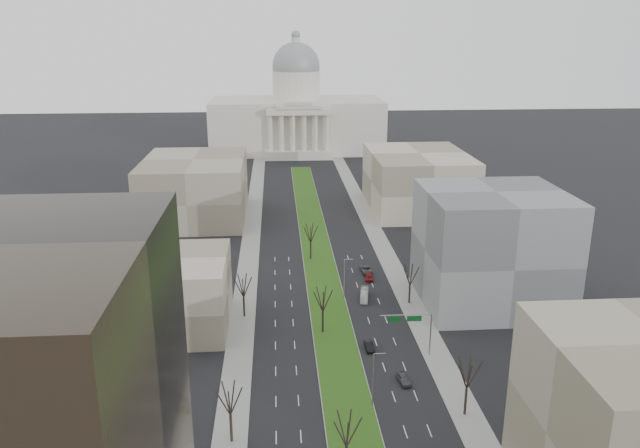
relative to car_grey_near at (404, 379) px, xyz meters
name	(u,v)px	position (x,y,z in m)	size (l,w,h in m)	color
ground	(319,259)	(-9.82, 58.59, -0.70)	(600.00, 600.00, 0.00)	black
median	(319,260)	(-9.82, 57.58, -0.60)	(8.00, 222.03, 0.20)	#999993
sidewalk_left	(244,302)	(-27.32, 33.59, -0.62)	(5.00, 330.00, 0.15)	gray
sidewalk_right	(408,297)	(7.68, 33.59, -0.62)	(5.00, 330.00, 0.15)	gray
capitol	(297,116)	(-9.82, 208.18, 15.61)	(80.00, 46.00, 55.00)	beige
building_beige_left	(159,293)	(-42.82, 23.59, 6.30)	(26.00, 22.00, 14.00)	gray
building_grey_right	(492,248)	(24.18, 30.59, 11.30)	(28.00, 26.00, 24.00)	slate
building_far_left	(195,188)	(-44.82, 98.59, 8.30)	(30.00, 40.00, 18.00)	gray
building_far_right	(418,181)	(25.18, 103.59, 8.30)	(30.00, 40.00, 18.00)	gray
tree_left_mid	(230,398)	(-27.02, -13.41, 6.30)	(5.40, 5.40, 9.72)	black
tree_left_far	(243,285)	(-27.02, 26.59, 6.14)	(5.28, 5.28, 9.50)	black
tree_right_mid	(468,372)	(7.38, -9.41, 6.46)	(5.52, 5.52, 9.94)	black
tree_right_far	(410,274)	(7.38, 30.59, 5.83)	(5.04, 5.04, 9.07)	black
tree_median_a	(347,429)	(-11.82, -21.41, 6.30)	(5.40, 5.40, 9.72)	black
tree_median_b	(323,299)	(-11.82, 18.59, 6.30)	(5.40, 5.40, 9.72)	black
tree_median_c	(311,233)	(-11.82, 58.59, 6.30)	(5.40, 5.40, 9.72)	black
streetlamp_median_b	(373,379)	(-6.06, -6.41, 4.11)	(1.90, 0.20, 9.16)	gray
streetlamp_median_c	(344,278)	(-6.06, 33.59, 4.11)	(1.90, 0.20, 9.16)	gray
mast_arm_signs	(416,324)	(3.67, 8.62, 5.41)	(9.12, 0.24, 8.09)	gray
car_grey_near	(404,379)	(0.00, 0.00, 0.00)	(1.65, 4.10, 1.40)	#46474D
car_black	(369,346)	(-3.95, 11.53, -0.04)	(1.40, 4.02, 1.32)	black
car_red	(369,277)	(0.83, 44.03, -0.06)	(1.78, 4.38, 1.27)	maroon
car_grey_far	(366,270)	(0.87, 48.60, 0.01)	(2.35, 5.10, 1.42)	#484D50
box_van	(364,295)	(-1.75, 33.55, 0.25)	(1.59, 6.79, 1.89)	white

